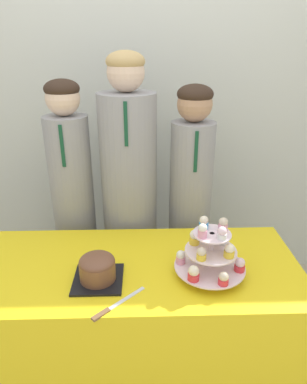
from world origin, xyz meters
TOP-DOWN VIEW (x-y plane):
  - wall_back at (0.00, 1.36)m, footprint 9.00×0.06m
  - table at (0.00, 0.32)m, footprint 1.48×0.65m
  - round_cake at (-0.17, 0.22)m, footprint 0.21×0.21m
  - cake_knife at (-0.10, 0.05)m, footprint 0.20×0.19m
  - cupcake_stand at (0.31, 0.25)m, footprint 0.31×0.31m
  - student_0 at (-0.38, 0.85)m, footprint 0.24×0.25m
  - student_1 at (-0.05, 0.85)m, footprint 0.32×0.32m
  - student_2 at (0.30, 0.85)m, footprint 0.25×0.25m

SIDE VIEW (x-z plane):
  - table at x=0.00m, z-range 0.00..0.75m
  - student_2 at x=0.30m, z-range -0.01..1.47m
  - student_0 at x=-0.38m, z-range -0.01..1.49m
  - cake_knife at x=-0.10m, z-range 0.74..0.75m
  - student_1 at x=-0.05m, z-range -0.04..1.60m
  - round_cake at x=-0.17m, z-range 0.75..0.87m
  - cupcake_stand at x=0.31m, z-range 0.73..1.00m
  - wall_back at x=0.00m, z-range 0.00..2.70m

